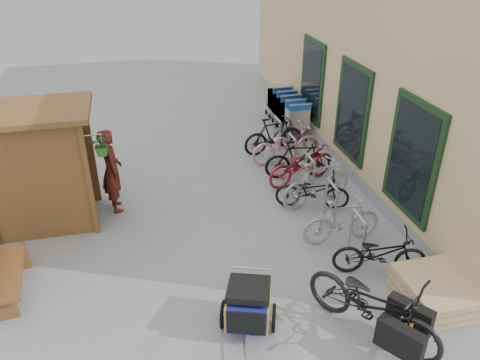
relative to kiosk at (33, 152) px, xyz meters
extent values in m
plane|color=gray|center=(3.28, -2.47, -1.55)|extent=(80.00, 80.00, 0.00)
cube|color=tan|center=(9.78, 2.03, 1.95)|extent=(6.00, 13.00, 7.00)
cube|color=gray|center=(6.86, 2.03, -1.40)|extent=(0.18, 13.00, 0.30)
cube|color=black|center=(6.75, -1.97, 0.05)|extent=(0.06, 1.50, 2.20)
cube|color=black|center=(6.72, -1.97, 0.05)|extent=(0.02, 1.25, 1.95)
cube|color=black|center=(6.75, 0.53, 0.05)|extent=(0.06, 1.50, 2.20)
cube|color=black|center=(6.72, 0.53, 0.05)|extent=(0.02, 1.25, 1.95)
cube|color=black|center=(6.75, 3.03, 0.05)|extent=(0.06, 1.50, 2.20)
cube|color=black|center=(6.72, 3.03, 0.05)|extent=(0.02, 1.25, 1.95)
cube|color=brown|center=(0.98, -0.62, -0.40)|extent=(0.09, 0.09, 2.30)
cube|color=brown|center=(0.98, 0.68, -0.40)|extent=(0.09, 0.09, 2.30)
cube|color=brown|center=(0.08, -0.59, -0.40)|extent=(1.80, 0.05, 2.30)
cube|color=brown|center=(0.08, 0.65, -0.40)|extent=(1.80, 0.05, 2.30)
cube|color=brown|center=(0.08, 0.03, 0.80)|extent=(2.15, 1.65, 0.10)
cube|color=brown|center=(-0.12, 0.03, -0.65)|extent=(1.30, 1.15, 0.04)
cube|color=brown|center=(-0.12, 0.03, -0.05)|extent=(1.30, 1.15, 0.04)
cylinder|color=#A5A8AD|center=(1.16, -0.62, 0.50)|extent=(0.36, 0.02, 0.02)
imported|color=#2A6924|center=(1.31, -0.62, 0.30)|extent=(0.38, 0.33, 0.42)
cylinder|color=#A5A8AD|center=(5.58, -2.72, -1.13)|extent=(0.05, 0.05, 0.84)
cylinder|color=#A5A8AD|center=(5.58, -2.22, -1.13)|extent=(0.05, 0.05, 0.84)
cylinder|color=#A5A8AD|center=(5.58, -2.47, -0.71)|extent=(0.05, 0.50, 0.05)
cylinder|color=#A5A8AD|center=(5.58, -1.52, -1.13)|extent=(0.05, 0.05, 0.84)
cylinder|color=#A5A8AD|center=(5.58, -1.02, -1.13)|extent=(0.05, 0.05, 0.84)
cylinder|color=#A5A8AD|center=(5.58, -1.27, -0.71)|extent=(0.05, 0.50, 0.05)
cylinder|color=#A5A8AD|center=(5.58, -0.32, -1.13)|extent=(0.05, 0.05, 0.84)
cylinder|color=#A5A8AD|center=(5.58, 0.18, -1.13)|extent=(0.05, 0.05, 0.84)
cylinder|color=#A5A8AD|center=(5.58, -0.07, -0.71)|extent=(0.05, 0.50, 0.05)
cylinder|color=#A5A8AD|center=(5.58, 0.88, -1.13)|extent=(0.05, 0.05, 0.84)
cylinder|color=#A5A8AD|center=(5.58, 1.38, -1.13)|extent=(0.05, 0.05, 0.84)
cylinder|color=#A5A8AD|center=(5.58, 1.13, -0.71)|extent=(0.05, 0.50, 0.05)
cylinder|color=#A5A8AD|center=(5.58, 2.08, -1.13)|extent=(0.05, 0.05, 0.84)
cylinder|color=#A5A8AD|center=(5.58, 2.58, -1.13)|extent=(0.05, 0.05, 0.84)
cylinder|color=#A5A8AD|center=(5.58, 2.33, -0.71)|extent=(0.05, 0.50, 0.05)
cube|color=tan|center=(6.28, -3.87, -1.48)|extent=(1.00, 1.20, 0.12)
cube|color=tan|center=(6.28, -3.87, -1.34)|extent=(1.00, 1.20, 0.12)
cube|color=tan|center=(6.28, -3.87, -1.20)|extent=(1.00, 1.20, 0.12)
cube|color=brown|center=(-0.32, -2.09, -1.13)|extent=(0.62, 1.55, 0.06)
cube|color=brown|center=(-0.32, -2.70, -1.35)|extent=(0.41, 0.11, 0.40)
cube|color=brown|center=(-0.32, -1.49, -1.35)|extent=(0.41, 0.11, 0.40)
cube|color=silver|center=(6.28, 3.02, -0.89)|extent=(0.60, 0.93, 0.57)
cube|color=#184A9E|center=(6.28, 2.55, -0.51)|extent=(0.60, 0.04, 0.20)
cylinder|color=silver|center=(6.28, 2.52, -0.43)|extent=(0.64, 0.04, 0.04)
cylinder|color=black|center=(6.04, 2.64, -1.49)|extent=(0.04, 0.13, 0.13)
cube|color=silver|center=(6.28, 3.40, -0.89)|extent=(0.60, 0.93, 0.57)
cube|color=#184A9E|center=(6.28, 2.93, -0.51)|extent=(0.60, 0.04, 0.20)
cylinder|color=silver|center=(6.28, 2.90, -0.43)|extent=(0.64, 0.04, 0.04)
cylinder|color=black|center=(6.04, 3.02, -1.49)|extent=(0.04, 0.13, 0.13)
cube|color=silver|center=(6.28, 3.79, -0.89)|extent=(0.60, 0.93, 0.57)
cube|color=#184A9E|center=(6.28, 3.32, -0.51)|extent=(0.60, 0.04, 0.20)
cylinder|color=silver|center=(6.28, 3.28, -0.43)|extent=(0.64, 0.04, 0.04)
cylinder|color=black|center=(6.04, 3.40, -1.49)|extent=(0.04, 0.13, 0.13)
cube|color=silver|center=(6.28, 4.17, -0.89)|extent=(0.60, 0.93, 0.57)
cube|color=#184A9E|center=(6.28, 3.70, -0.51)|extent=(0.60, 0.04, 0.20)
cylinder|color=silver|center=(6.28, 3.67, -0.43)|extent=(0.64, 0.04, 0.04)
cylinder|color=black|center=(6.04, 3.79, -1.49)|extent=(0.04, 0.13, 0.13)
cube|color=silver|center=(6.28, 4.56, -0.89)|extent=(0.60, 0.93, 0.57)
cube|color=#184A9E|center=(6.28, 4.08, -0.51)|extent=(0.60, 0.04, 0.20)
cylinder|color=silver|center=(6.28, 4.05, -0.43)|extent=(0.64, 0.04, 0.04)
cylinder|color=black|center=(6.04, 4.17, -1.49)|extent=(0.04, 0.13, 0.13)
cube|color=navy|center=(3.26, -3.70, -1.13)|extent=(0.77, 0.89, 0.44)
cube|color=orange|center=(2.98, -3.60, -1.13)|extent=(0.27, 0.71, 0.44)
cube|color=orange|center=(3.54, -3.79, -1.13)|extent=(0.27, 0.71, 0.44)
cube|color=black|center=(3.13, -4.06, -1.10)|extent=(0.51, 0.20, 0.40)
cube|color=black|center=(3.27, -3.65, -0.86)|extent=(0.81, 0.87, 0.21)
torus|color=black|center=(2.90, -3.57, -1.35)|extent=(0.19, 0.43, 0.43)
torus|color=black|center=(3.62, -3.82, -1.35)|extent=(0.19, 0.43, 0.43)
cylinder|color=#B7B7BC|center=(3.05, -4.30, -1.35)|extent=(0.23, 0.61, 0.03)
cylinder|color=#B7B7BC|center=(3.39, -3.31, -0.78)|extent=(0.58, 0.22, 0.03)
imported|color=black|center=(4.96, -4.23, -0.99)|extent=(1.80, 2.17, 1.11)
cube|color=black|center=(5.06, -4.82, -1.10)|extent=(0.51, 0.64, 0.45)
cube|color=black|center=(5.42, -4.46, -1.10)|extent=(0.51, 0.64, 0.45)
cube|color=#CC6913|center=(5.24, -4.64, -1.05)|extent=(0.20, 0.22, 0.12)
imported|color=maroon|center=(1.35, 0.20, -0.65)|extent=(0.56, 0.73, 1.80)
imported|color=black|center=(5.74, -3.01, -1.13)|extent=(1.68, 0.96, 0.84)
imported|color=#9C9CA1|center=(5.49, -2.00, -1.09)|extent=(1.54, 0.45, 0.92)
imported|color=black|center=(5.40, -0.73, -1.14)|extent=(1.64, 1.03, 0.82)
imported|color=#9C9CA1|center=(5.55, -0.59, -1.04)|extent=(1.78, 0.90, 1.03)
imported|color=maroon|center=(5.57, 0.39, -1.08)|extent=(1.91, 1.13, 0.95)
imported|color=black|center=(5.57, 0.62, -1.07)|extent=(1.64, 0.66, 0.96)
imported|color=pink|center=(5.55, 1.53, -1.07)|extent=(1.91, 0.92, 0.96)
imported|color=black|center=(5.41, 2.10, -1.06)|extent=(1.70, 0.69, 0.99)
camera|label=1|loc=(1.96, -8.66, 3.75)|focal=35.00mm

